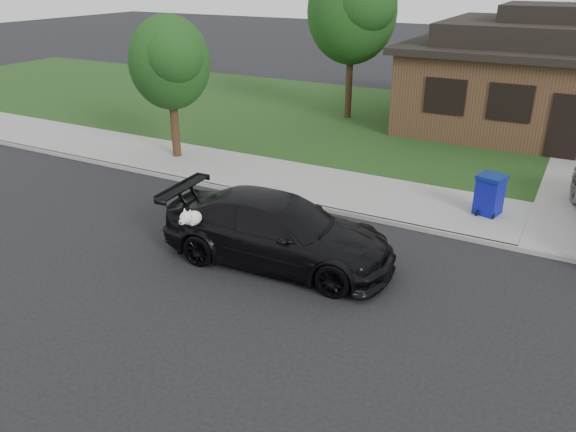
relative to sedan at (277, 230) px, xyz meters
The scene contains 8 objects.
ground 1.24m from the sedan, 26.37° to the right, with size 120.00×120.00×0.00m, color black.
sidewalk 4.70m from the sedan, 79.11° to the left, with size 60.00×3.00×0.12m, color gray.
curb 3.26m from the sedan, 74.01° to the left, with size 60.00×0.12×0.12m, color gray.
lawn 12.61m from the sedan, 86.00° to the left, with size 60.00×13.00×0.13m, color #193814.
sedan is the anchor object (origin of this frame).
recycling_bin 5.93m from the sedan, 52.24° to the left, with size 0.77×0.77×1.05m.
tree_0 13.44m from the sedan, 105.53° to the left, with size 3.78×3.60×6.34m.
tree_2 8.40m from the sedan, 144.28° to the left, with size 2.73×2.60×4.59m.
Camera 1 is at (4.57, -9.15, 5.97)m, focal length 35.00 mm.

